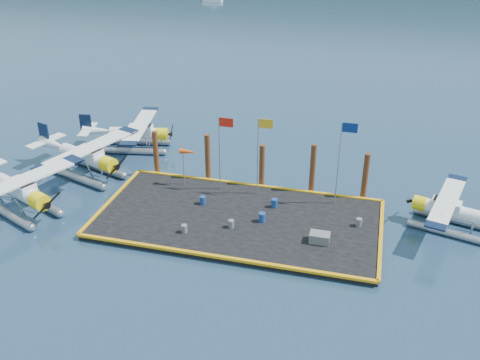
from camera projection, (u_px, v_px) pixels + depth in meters
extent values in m
plane|color=#192D4B|center=(238.00, 222.00, 38.63)|extent=(4000.00, 4000.00, 0.00)
cube|color=black|center=(238.00, 219.00, 38.53)|extent=(20.00, 10.00, 0.40)
cylinder|color=gray|center=(34.00, 199.00, 40.87)|extent=(6.35, 3.25, 0.64)
cylinder|color=gray|center=(5.00, 212.00, 39.23)|extent=(6.35, 3.25, 0.64)
cylinder|color=white|center=(17.00, 190.00, 39.26)|extent=(5.04, 3.08, 1.18)
cube|color=white|center=(21.00, 188.00, 38.73)|extent=(2.64, 2.03, 0.97)
cube|color=black|center=(23.00, 186.00, 38.45)|extent=(1.83, 1.63, 0.59)
cylinder|color=yellow|center=(39.00, 201.00, 37.72)|extent=(1.48, 1.57, 1.24)
cube|color=black|center=(47.00, 205.00, 37.22)|extent=(1.01, 2.21, 1.20)
cube|color=white|center=(20.00, 181.00, 38.48)|extent=(5.34, 9.49, 0.13)
cube|color=black|center=(73.00, 160.00, 41.69)|extent=(1.86, 1.53, 0.14)
cylinder|color=gray|center=(95.00, 166.00, 46.01)|extent=(6.47, 2.72, 0.64)
cylinder|color=gray|center=(74.00, 176.00, 44.27)|extent=(6.47, 2.72, 0.64)
cylinder|color=white|center=(84.00, 156.00, 44.37)|extent=(5.07, 2.69, 1.17)
cube|color=white|center=(89.00, 154.00, 43.89)|extent=(2.60, 1.86, 0.96)
cube|color=black|center=(92.00, 153.00, 43.63)|extent=(1.77, 1.54, 0.59)
cylinder|color=yellow|center=(108.00, 164.00, 43.02)|extent=(1.41, 1.51, 1.24)
cube|color=black|center=(116.00, 167.00, 42.58)|extent=(0.82, 2.27, 1.20)
cube|color=white|center=(88.00, 148.00, 43.64)|extent=(4.58, 9.61, 0.13)
cube|color=black|center=(128.00, 130.00, 47.03)|extent=(1.82, 1.42, 0.14)
cube|color=black|center=(42.00, 169.00, 40.24)|extent=(1.82, 1.42, 0.14)
cube|color=black|center=(44.00, 133.00, 46.31)|extent=(1.15, 0.50, 1.81)
cube|color=white|center=(46.00, 141.00, 46.58)|extent=(2.07, 3.74, 0.11)
cylinder|color=gray|center=(137.00, 142.00, 50.73)|extent=(6.07, 1.70, 0.59)
cylinder|color=gray|center=(131.00, 151.00, 48.83)|extent=(6.07, 1.70, 0.59)
cylinder|color=white|center=(135.00, 133.00, 49.16)|extent=(4.67, 1.90, 1.08)
cube|color=white|center=(141.00, 130.00, 48.96)|extent=(2.32, 1.46, 0.88)
cube|color=black|center=(144.00, 128.00, 48.85)|extent=(1.54, 1.26, 0.54)
cylinder|color=yellow|center=(162.00, 134.00, 49.00)|extent=(1.17, 1.30, 1.14)
cube|color=black|center=(171.00, 134.00, 48.95)|extent=(0.46, 2.15, 1.10)
cube|color=white|center=(140.00, 125.00, 48.73)|extent=(3.08, 8.93, 0.12)
cube|color=black|center=(150.00, 109.00, 52.45)|extent=(1.61, 1.14, 0.13)
cube|color=black|center=(128.00, 143.00, 45.01)|extent=(1.61, 1.14, 0.13)
cube|color=black|center=(86.00, 123.00, 49.03)|extent=(1.08, 0.32, 1.66)
cube|color=white|center=(88.00, 129.00, 49.32)|extent=(1.48, 3.43, 0.10)
cylinder|color=gray|center=(450.00, 233.00, 36.83)|extent=(5.44, 1.92, 0.53)
cylinder|color=gray|center=(455.00, 220.00, 38.33)|extent=(5.44, 1.92, 0.53)
cylinder|color=white|center=(453.00, 211.00, 37.10)|extent=(4.23, 2.00, 0.97)
cube|color=white|center=(446.00, 206.00, 37.19)|extent=(2.13, 1.44, 0.80)
cube|color=black|center=(443.00, 202.00, 37.23)|extent=(1.44, 1.22, 0.49)
cylinder|color=yellow|center=(420.00, 203.00, 38.11)|extent=(1.12, 1.22, 1.03)
cube|color=black|center=(409.00, 201.00, 38.44)|extent=(0.56, 1.92, 0.99)
cube|color=white|center=(447.00, 200.00, 36.99)|extent=(3.33, 8.04, 0.11)
cube|color=black|center=(436.00, 226.00, 34.06)|extent=(1.49, 1.11, 0.12)
cube|color=black|center=(457.00, 178.00, 39.91)|extent=(1.49, 1.11, 0.12)
cylinder|color=navy|center=(203.00, 200.00, 39.97)|extent=(0.45, 0.45, 0.63)
cylinder|color=slate|center=(231.00, 224.00, 37.11)|extent=(0.41, 0.41, 0.58)
cylinder|color=navy|center=(262.00, 217.00, 37.77)|extent=(0.49, 0.49, 0.68)
cylinder|color=slate|center=(184.00, 229.00, 36.56)|extent=(0.41, 0.41, 0.58)
cylinder|color=slate|center=(359.00, 222.00, 37.26)|extent=(0.42, 0.42, 0.59)
cylinder|color=navy|center=(274.00, 203.00, 39.57)|extent=(0.47, 0.47, 0.66)
cube|color=slate|center=(320.00, 238.00, 35.51)|extent=(1.33, 0.89, 0.67)
cylinder|color=#9898A0|center=(220.00, 154.00, 40.87)|extent=(0.08, 0.08, 6.00)
cube|color=red|center=(226.00, 122.00, 39.51)|extent=(1.10, 0.03, 0.70)
cylinder|color=#9898A0|center=(258.00, 157.00, 40.15)|extent=(0.08, 0.08, 6.20)
cube|color=gold|center=(266.00, 124.00, 38.74)|extent=(1.10, 0.03, 0.70)
cylinder|color=#9898A0|center=(338.00, 164.00, 38.73)|extent=(0.08, 0.08, 6.50)
cube|color=navy|center=(350.00, 128.00, 37.26)|extent=(1.10, 0.03, 0.70)
cylinder|color=#9898A0|center=(184.00, 167.00, 42.24)|extent=(0.07, 0.07, 3.00)
cone|color=#E2420C|center=(189.00, 152.00, 41.47)|extent=(1.40, 0.44, 0.44)
cylinder|color=#4D2D16|center=(156.00, 154.00, 44.24)|extent=(0.44, 0.44, 4.00)
cylinder|color=#4D2D16|center=(208.00, 159.00, 43.18)|extent=(0.44, 0.44, 4.20)
cylinder|color=#4D2D16|center=(262.00, 167.00, 42.26)|extent=(0.44, 0.44, 3.80)
cylinder|color=#4D2D16|center=(313.00, 170.00, 41.24)|extent=(0.44, 0.44, 4.30)
cylinder|color=#4D2D16|center=(365.00, 178.00, 40.41)|extent=(0.44, 0.44, 4.00)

